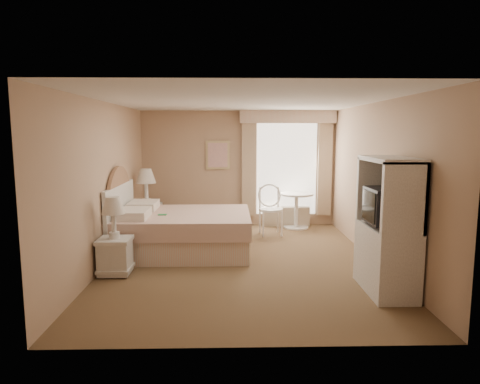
{
  "coord_description": "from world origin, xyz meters",
  "views": [
    {
      "loc": [
        -0.19,
        -6.57,
        2.03
      ],
      "look_at": [
        -0.02,
        0.3,
        1.07
      ],
      "focal_mm": 32.0,
      "sensor_mm": 36.0,
      "label": 1
    }
  ],
  "objects_px": {
    "round_table": "(296,205)",
    "armoire": "(387,237)",
    "nightstand_near": "(115,246)",
    "bed": "(176,230)",
    "nightstand_far": "(147,211)",
    "cafe_chair": "(270,205)"
  },
  "relations": [
    {
      "from": "round_table",
      "to": "armoire",
      "type": "distance_m",
      "value": 3.77
    },
    {
      "from": "nightstand_near",
      "to": "armoire",
      "type": "xyz_separation_m",
      "value": [
        3.65,
        -0.74,
        0.3
      ]
    },
    {
      "from": "bed",
      "to": "nightstand_near",
      "type": "xyz_separation_m",
      "value": [
        -0.73,
        -1.17,
        0.04
      ]
    },
    {
      "from": "armoire",
      "to": "nightstand_near",
      "type": "bearing_deg",
      "value": 168.58
    },
    {
      "from": "bed",
      "to": "round_table",
      "type": "distance_m",
      "value": 2.97
    },
    {
      "from": "round_table",
      "to": "bed",
      "type": "bearing_deg",
      "value": -142.22
    },
    {
      "from": "bed",
      "to": "nightstand_far",
      "type": "distance_m",
      "value": 1.44
    },
    {
      "from": "round_table",
      "to": "armoire",
      "type": "bearing_deg",
      "value": -81.1
    },
    {
      "from": "nightstand_near",
      "to": "nightstand_far",
      "type": "relative_size",
      "value": 0.85
    },
    {
      "from": "nightstand_near",
      "to": "nightstand_far",
      "type": "height_order",
      "value": "nightstand_far"
    },
    {
      "from": "cafe_chair",
      "to": "round_table",
      "type": "bearing_deg",
      "value": 34.54
    },
    {
      "from": "nightstand_near",
      "to": "cafe_chair",
      "type": "bearing_deg",
      "value": 45.05
    },
    {
      "from": "bed",
      "to": "cafe_chair",
      "type": "distance_m",
      "value": 2.17
    },
    {
      "from": "cafe_chair",
      "to": "armoire",
      "type": "bearing_deg",
      "value": -75.57
    },
    {
      "from": "bed",
      "to": "armoire",
      "type": "distance_m",
      "value": 3.51
    },
    {
      "from": "cafe_chair",
      "to": "armoire",
      "type": "distance_m",
      "value": 3.42
    },
    {
      "from": "round_table",
      "to": "cafe_chair",
      "type": "bearing_deg",
      "value": -139.47
    },
    {
      "from": "bed",
      "to": "nightstand_near",
      "type": "relative_size",
      "value": 2.05
    },
    {
      "from": "bed",
      "to": "cafe_chair",
      "type": "xyz_separation_m",
      "value": [
        1.73,
        1.29,
        0.2
      ]
    },
    {
      "from": "armoire",
      "to": "nightstand_far",
      "type": "bearing_deg",
      "value": 139.3
    },
    {
      "from": "round_table",
      "to": "cafe_chair",
      "type": "relative_size",
      "value": 0.75
    },
    {
      "from": "nightstand_near",
      "to": "round_table",
      "type": "xyz_separation_m",
      "value": [
        3.07,
        2.99,
        0.08
      ]
    }
  ]
}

